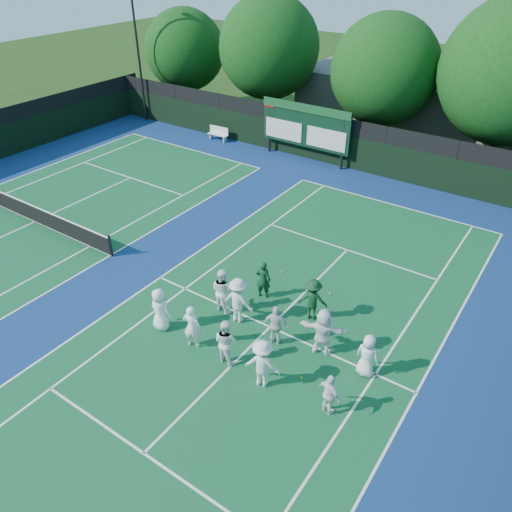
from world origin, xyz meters
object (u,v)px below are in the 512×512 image
Objects in this scene: tennis_net at (33,213)px; bench at (218,133)px; scoreboard at (305,126)px; coach_left at (263,280)px.

tennis_net is 7.46× the size of bench.
scoreboard is 3.96× the size of bench.
tennis_net is at bearing -91.35° from bench.
bench is (-6.65, -0.22, -1.68)m from scoreboard.
scoreboard is 6.86m from bench.
scoreboard is 0.53× the size of tennis_net.
scoreboard is 14.47m from coach_left.
scoreboard reaches higher than tennis_net.
scoreboard is 3.70× the size of coach_left.
coach_left is (12.76, 1.39, 0.32)m from tennis_net.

